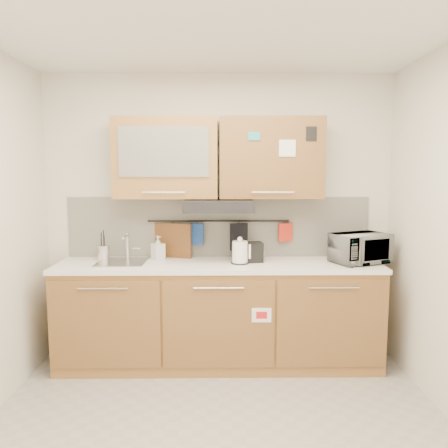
{
  "coord_description": "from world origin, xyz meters",
  "views": [
    {
      "loc": [
        0.0,
        -2.57,
        1.71
      ],
      "look_at": [
        0.05,
        1.05,
        1.28
      ],
      "focal_mm": 35.0,
      "sensor_mm": 36.0,
      "label": 1
    }
  ],
  "objects": [
    {
      "name": "soap_bottle",
      "position": [
        -0.55,
        1.35,
        1.03
      ],
      "size": [
        0.14,
        0.14,
        0.22
      ],
      "primitive_type": "imported",
      "rotation": [
        0.0,
        0.0,
        0.71
      ],
      "color": "#999999",
      "rests_on": "countertop"
    },
    {
      "name": "pot_holder",
      "position": [
        0.62,
        1.44,
        1.16
      ],
      "size": [
        0.14,
        0.07,
        0.17
      ],
      "primitive_type": "cube",
      "rotation": [
        0.0,
        0.0,
        0.35
      ],
      "color": "red",
      "rests_on": "utensil_rail"
    },
    {
      "name": "kettle",
      "position": [
        0.19,
        1.15,
        1.01
      ],
      "size": [
        0.17,
        0.15,
        0.24
      ],
      "rotation": [
        0.0,
        0.0,
        0.0
      ],
      "color": "white",
      "rests_on": "countertop"
    },
    {
      "name": "range_hood",
      "position": [
        0.0,
        1.25,
        1.42
      ],
      "size": [
        0.6,
        0.46,
        0.1
      ],
      "primitive_type": "cube",
      "color": "black",
      "rests_on": "upper_cabinets"
    },
    {
      "name": "utensil_crock",
      "position": [
        -1.03,
        1.31,
        0.99
      ],
      "size": [
        0.14,
        0.14,
        0.27
      ],
      "rotation": [
        0.0,
        0.0,
        0.29
      ],
      "color": "silver",
      "rests_on": "countertop"
    },
    {
      "name": "oven_mitt",
      "position": [
        -0.2,
        1.44,
        1.14
      ],
      "size": [
        0.12,
        0.04,
        0.2
      ],
      "primitive_type": "cube",
      "rotation": [
        0.0,
        0.0,
        -0.1
      ],
      "color": "navy",
      "rests_on": "utensil_rail"
    },
    {
      "name": "dark_pouch",
      "position": [
        0.19,
        1.44,
        1.11
      ],
      "size": [
        0.17,
        0.09,
        0.25
      ],
      "primitive_type": "cube",
      "rotation": [
        0.0,
        0.0,
        0.28
      ],
      "color": "black",
      "rests_on": "utensil_rail"
    },
    {
      "name": "microwave",
      "position": [
        1.24,
        1.18,
        1.05
      ],
      "size": [
        0.55,
        0.47,
        0.26
      ],
      "primitive_type": "imported",
      "rotation": [
        0.0,
        0.0,
        0.4
      ],
      "color": "#999999",
      "rests_on": "countertop"
    },
    {
      "name": "backsplash",
      "position": [
        0.0,
        1.49,
        1.2
      ],
      "size": [
        2.8,
        0.02,
        0.56
      ],
      "primitive_type": "cube",
      "color": "silver",
      "rests_on": "countertop"
    },
    {
      "name": "cutting_board",
      "position": [
        -0.43,
        1.44,
        1.02
      ],
      "size": [
        0.35,
        0.14,
        0.45
      ],
      "primitive_type": "cube",
      "rotation": [
        0.0,
        0.0,
        -0.32
      ],
      "color": "brown",
      "rests_on": "utensil_rail"
    },
    {
      "name": "upper_cabinets",
      "position": [
        -0.0,
        1.32,
        1.83
      ],
      "size": [
        1.82,
        0.37,
        0.7
      ],
      "color": "#B0793E",
      "rests_on": "wall_back"
    },
    {
      "name": "countertop",
      "position": [
        0.0,
        1.19,
        0.9
      ],
      "size": [
        2.82,
        0.62,
        0.04
      ],
      "primitive_type": "cube",
      "color": "white",
      "rests_on": "base_cabinet"
    },
    {
      "name": "ceiling",
      "position": [
        0.0,
        0.0,
        2.6
      ],
      "size": [
        3.2,
        3.2,
        0.0
      ],
      "primitive_type": "plane",
      "rotation": [
        3.14,
        0.0,
        0.0
      ],
      "color": "white",
      "rests_on": "wall_back"
    },
    {
      "name": "wall_back",
      "position": [
        0.0,
        1.5,
        1.3
      ],
      "size": [
        3.2,
        0.0,
        3.2
      ],
      "primitive_type": "plane",
      "rotation": [
        1.57,
        0.0,
        0.0
      ],
      "color": "silver",
      "rests_on": "ground"
    },
    {
      "name": "sink",
      "position": [
        -0.85,
        1.21,
        0.92
      ],
      "size": [
        0.42,
        0.4,
        0.26
      ],
      "color": "silver",
      "rests_on": "countertop"
    },
    {
      "name": "utensil_rail",
      "position": [
        0.0,
        1.45,
        1.26
      ],
      "size": [
        1.3,
        0.02,
        0.02
      ],
      "primitive_type": "cylinder",
      "rotation": [
        0.0,
        1.57,
        0.0
      ],
      "color": "black",
      "rests_on": "backsplash"
    },
    {
      "name": "floor",
      "position": [
        0.0,
        0.0,
        0.0
      ],
      "size": [
        3.2,
        3.2,
        0.0
      ],
      "primitive_type": "plane",
      "color": "#9E9993",
      "rests_on": "ground"
    },
    {
      "name": "toaster",
      "position": [
        0.27,
        1.22,
        1.01
      ],
      "size": [
        0.25,
        0.18,
        0.18
      ],
      "rotation": [
        0.0,
        0.0,
        0.18
      ],
      "color": "black",
      "rests_on": "countertop"
    },
    {
      "name": "base_cabinet",
      "position": [
        0.0,
        1.19,
        0.41
      ],
      "size": [
        2.8,
        0.64,
        0.88
      ],
      "color": "#B0793E",
      "rests_on": "floor"
    }
  ]
}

